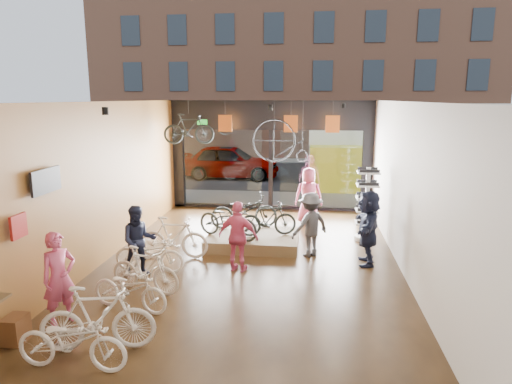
% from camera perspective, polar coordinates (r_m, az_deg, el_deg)
% --- Properties ---
extents(ground_plane, '(7.00, 12.00, 0.04)m').
position_cam_1_polar(ground_plane, '(10.67, -1.05, -9.76)').
color(ground_plane, black).
rests_on(ground_plane, ground).
extents(ceiling, '(7.00, 12.00, 0.04)m').
position_cam_1_polar(ceiling, '(9.93, -1.13, 11.34)').
color(ceiling, black).
rests_on(ceiling, ground).
extents(wall_left, '(0.04, 12.00, 3.80)m').
position_cam_1_polar(wall_left, '(11.16, -19.29, 0.81)').
color(wall_left, brown).
rests_on(wall_left, ground).
extents(wall_right, '(0.04, 12.00, 3.80)m').
position_cam_1_polar(wall_right, '(10.26, 18.78, -0.07)').
color(wall_right, beige).
rests_on(wall_right, ground).
extents(wall_back, '(7.00, 0.04, 3.80)m').
position_cam_1_polar(wall_back, '(4.51, -12.04, -14.61)').
color(wall_back, beige).
rests_on(wall_back, ground).
extents(storefront, '(7.00, 0.26, 3.80)m').
position_cam_1_polar(storefront, '(16.02, 1.88, 4.58)').
color(storefront, black).
rests_on(storefront, ground).
extents(exit_sign, '(0.35, 0.06, 0.18)m').
position_cam_1_polar(exit_sign, '(16.18, -6.73, 8.67)').
color(exit_sign, '#198C26').
rests_on(exit_sign, storefront).
extents(street_road, '(30.00, 18.00, 0.02)m').
position_cam_1_polar(street_road, '(25.17, 3.64, 2.77)').
color(street_road, black).
rests_on(street_road, ground).
extents(sidewalk_near, '(30.00, 2.40, 0.12)m').
position_cam_1_polar(sidewalk_near, '(17.51, 2.18, -0.92)').
color(sidewalk_near, slate).
rests_on(sidewalk_near, ground).
extents(sidewalk_far, '(30.00, 2.00, 0.12)m').
position_cam_1_polar(sidewalk_far, '(29.12, 4.09, 4.12)').
color(sidewalk_far, slate).
rests_on(sidewalk_far, ground).
extents(opposite_building, '(26.00, 5.00, 14.00)m').
position_cam_1_polar(opposite_building, '(31.52, 4.52, 17.33)').
color(opposite_building, brown).
rests_on(opposite_building, ground).
extents(street_car, '(4.85, 1.95, 1.65)m').
position_cam_1_polar(street_car, '(22.40, -3.38, 3.83)').
color(street_car, gray).
rests_on(street_car, street_road).
extents(box_truck, '(2.37, 7.11, 2.80)m').
position_cam_1_polar(box_truck, '(21.01, 9.87, 4.74)').
color(box_truck, silver).
rests_on(box_truck, street_road).
extents(floor_bike_0, '(1.69, 0.62, 0.88)m').
position_cam_1_polar(floor_bike_0, '(7.40, -22.05, -16.90)').
color(floor_bike_0, beige).
rests_on(floor_bike_0, ground_plane).
extents(floor_bike_1, '(1.85, 0.86, 1.07)m').
position_cam_1_polar(floor_bike_1, '(7.71, -19.21, -14.69)').
color(floor_bike_1, beige).
rests_on(floor_bike_1, ground_plane).
extents(floor_bike_2, '(1.66, 0.92, 0.83)m').
position_cam_1_polar(floor_bike_2, '(8.93, -15.48, -11.58)').
color(floor_bike_2, beige).
rests_on(floor_bike_2, ground_plane).
extents(floor_bike_3, '(1.65, 0.84, 0.95)m').
position_cam_1_polar(floor_bike_3, '(9.60, -13.73, -9.43)').
color(floor_bike_3, beige).
rests_on(floor_bike_3, ground_plane).
extents(floor_bike_4, '(1.63, 0.63, 0.85)m').
position_cam_1_polar(floor_bike_4, '(10.67, -13.20, -7.53)').
color(floor_bike_4, beige).
rests_on(floor_bike_4, ground_plane).
extents(floor_bike_5, '(1.73, 0.50, 1.04)m').
position_cam_1_polar(floor_bike_5, '(11.43, -10.27, -5.61)').
color(floor_bike_5, beige).
rests_on(floor_bike_5, ground_plane).
extents(display_platform, '(2.40, 1.80, 0.30)m').
position_cam_1_polar(display_platform, '(12.29, -0.35, -5.98)').
color(display_platform, brown).
rests_on(display_platform, ground_plane).
extents(display_bike_left, '(1.89, 1.33, 0.94)m').
position_cam_1_polar(display_bike_left, '(11.84, -3.54, -3.55)').
color(display_bike_left, black).
rests_on(display_bike_left, display_platform).
extents(display_bike_mid, '(1.59, 0.84, 0.92)m').
position_cam_1_polar(display_bike_mid, '(12.01, 1.48, -3.37)').
color(display_bike_mid, black).
rests_on(display_bike_mid, display_platform).
extents(display_bike_right, '(1.96, 1.08, 0.98)m').
position_cam_1_polar(display_bike_right, '(12.73, -1.50, -2.37)').
color(display_bike_right, black).
rests_on(display_bike_right, display_platform).
extents(customer_0, '(0.67, 0.72, 1.65)m').
position_cam_1_polar(customer_0, '(8.72, -23.38, -9.83)').
color(customer_0, '#CC4C72').
rests_on(customer_0, ground_plane).
extents(customer_1, '(0.95, 0.86, 1.59)m').
position_cam_1_polar(customer_1, '(10.41, -14.44, -5.94)').
color(customer_1, '#161C33').
rests_on(customer_1, ground_plane).
extents(customer_2, '(1.02, 0.61, 1.62)m').
position_cam_1_polar(customer_2, '(10.33, -2.22, -5.59)').
color(customer_2, '#CC4C72').
rests_on(customer_2, ground_plane).
extents(customer_3, '(1.19, 1.11, 1.61)m').
position_cam_1_polar(customer_3, '(11.37, 6.79, -4.08)').
color(customer_3, '#3F3F44').
rests_on(customer_3, ground_plane).
extents(customer_4, '(0.89, 0.60, 1.77)m').
position_cam_1_polar(customer_4, '(14.32, 6.59, -0.47)').
color(customer_4, '#CC4C72').
rests_on(customer_4, ground_plane).
extents(customer_5, '(0.65, 1.69, 1.78)m').
position_cam_1_polar(customer_5, '(11.05, 13.81, -4.34)').
color(customer_5, '#161C33').
rests_on(customer_5, ground_plane).
extents(sunglasses_rack, '(0.69, 0.60, 2.04)m').
position_cam_1_polar(sunglasses_rack, '(12.89, 13.69, -1.48)').
color(sunglasses_rack, white).
rests_on(sunglasses_rack, ground_plane).
extents(wall_merch, '(0.40, 2.40, 2.60)m').
position_cam_1_polar(wall_merch, '(8.33, -28.72, -7.85)').
color(wall_merch, navy).
rests_on(wall_merch, wall_left).
extents(penny_farthing, '(1.71, 0.06, 1.37)m').
position_cam_1_polar(penny_farthing, '(14.55, 3.38, 6.23)').
color(penny_farthing, black).
rests_on(penny_farthing, ceiling).
extents(hung_bike, '(1.63, 0.70, 0.95)m').
position_cam_1_polar(hung_bike, '(14.57, -8.40, 7.81)').
color(hung_bike, black).
rests_on(hung_bike, ceiling).
extents(jersey_left, '(0.45, 0.03, 0.55)m').
position_cam_1_polar(jersey_left, '(15.32, -3.87, 8.56)').
color(jersey_left, '#CC5919').
rests_on(jersey_left, ceiling).
extents(jersey_mid, '(0.45, 0.03, 0.55)m').
position_cam_1_polar(jersey_mid, '(15.07, 4.37, 8.50)').
color(jersey_mid, '#CC5919').
rests_on(jersey_mid, ceiling).
extents(jersey_right, '(0.45, 0.03, 0.55)m').
position_cam_1_polar(jersey_right, '(15.07, 9.55, 8.37)').
color(jersey_right, '#CC5919').
rests_on(jersey_right, ceiling).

